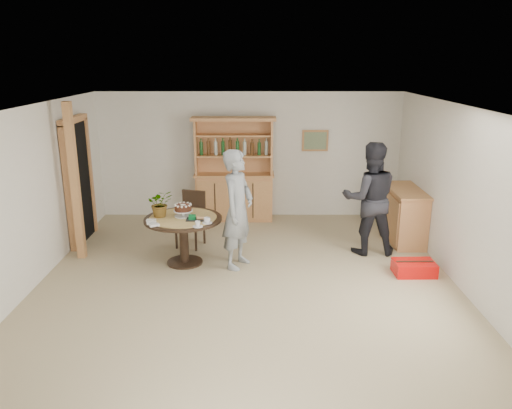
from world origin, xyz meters
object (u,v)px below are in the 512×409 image
object	(u,v)px
red_suitcase	(414,268)
dining_chair	(192,215)
dining_table	(183,227)
adult_person	(370,199)
hutch	(234,186)
sideboard	(404,215)
teen_boy	(238,209)

from	to	relation	value
red_suitcase	dining_chair	bearing A→B (deg)	159.05
dining_table	adult_person	xyz separation A→B (m)	(2.98, 0.47, 0.32)
hutch	red_suitcase	world-z (taller)	hutch
hutch	red_suitcase	size ratio (longest dim) A/B	3.36
hutch	sideboard	bearing A→B (deg)	-22.21
hutch	teen_boy	distance (m)	2.40
sideboard	red_suitcase	bearing A→B (deg)	-99.31
teen_boy	red_suitcase	xyz separation A→B (m)	(2.65, -0.33, -0.82)
teen_boy	hutch	bearing A→B (deg)	26.94
hutch	dining_chair	world-z (taller)	hutch
teen_boy	adult_person	xyz separation A→B (m)	(2.13, 0.57, 0.01)
sideboard	hutch	bearing A→B (deg)	157.79
teen_boy	red_suitcase	bearing A→B (deg)	-73.78
teen_boy	adult_person	world-z (taller)	adult_person
hutch	dining_chair	size ratio (longest dim) A/B	2.16
dining_table	teen_boy	bearing A→B (deg)	-6.71
sideboard	adult_person	bearing A→B (deg)	-143.35
dining_chair	teen_boy	bearing A→B (deg)	-31.06
sideboard	red_suitcase	xyz separation A→B (m)	(-0.24, -1.46, -0.37)
sideboard	adult_person	size ratio (longest dim) A/B	0.68
dining_table	teen_boy	size ratio (longest dim) A/B	0.65
red_suitcase	teen_boy	bearing A→B (deg)	171.86
teen_boy	adult_person	bearing A→B (deg)	-51.69
sideboard	teen_boy	size ratio (longest dim) A/B	0.69
hutch	teen_boy	world-z (taller)	hutch
teen_boy	adult_person	size ratio (longest dim) A/B	0.99
dining_chair	red_suitcase	distance (m)	3.72
dining_table	adult_person	bearing A→B (deg)	9.02
adult_person	red_suitcase	world-z (taller)	adult_person
sideboard	dining_chair	distance (m)	3.72
teen_boy	red_suitcase	size ratio (longest dim) A/B	3.01
hutch	sideboard	xyz separation A→B (m)	(3.04, -1.24, -0.22)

